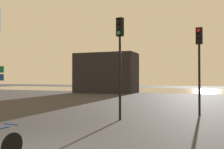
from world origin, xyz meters
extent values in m
cube|color=gray|center=(0.00, 36.49, 0.00)|extent=(80.00, 16.00, 0.01)
cube|color=black|center=(-8.60, 26.49, 2.73)|extent=(8.44, 4.00, 5.47)
cylinder|color=black|center=(0.59, 5.86, 2.04)|extent=(0.12, 0.12, 4.07)
cube|color=black|center=(0.59, 5.86, 4.52)|extent=(0.36, 0.30, 0.90)
cylinder|color=black|center=(0.56, 5.73, 4.81)|extent=(0.19, 0.07, 0.19)
cube|color=black|center=(0.56, 5.71, 4.92)|extent=(0.21, 0.15, 0.02)
cylinder|color=black|center=(0.56, 5.73, 4.52)|extent=(0.19, 0.07, 0.19)
cube|color=black|center=(0.56, 5.71, 4.63)|extent=(0.21, 0.15, 0.02)
cylinder|color=green|center=(0.56, 5.73, 4.23)|extent=(0.19, 0.07, 0.19)
cube|color=black|center=(0.56, 5.71, 4.34)|extent=(0.21, 0.15, 0.02)
cylinder|color=black|center=(4.15, 8.72, 1.94)|extent=(0.12, 0.12, 3.88)
cube|color=black|center=(4.15, 8.72, 4.33)|extent=(0.36, 0.30, 0.90)
cylinder|color=red|center=(4.13, 8.59, 4.62)|extent=(0.19, 0.07, 0.19)
cube|color=black|center=(4.12, 8.57, 4.73)|extent=(0.21, 0.16, 0.02)
cylinder|color=black|center=(4.13, 8.59, 4.33)|extent=(0.19, 0.07, 0.19)
cube|color=black|center=(4.12, 8.57, 4.44)|extent=(0.21, 0.16, 0.02)
cylinder|color=black|center=(4.13, 8.59, 4.04)|extent=(0.19, 0.07, 0.19)
cube|color=black|center=(4.12, 8.57, 4.15)|extent=(0.21, 0.16, 0.02)
cylinder|color=black|center=(-0.07, -0.59, 0.33)|extent=(0.10, 0.66, 0.66)
cylinder|color=navy|center=(-0.07, -0.64, 0.88)|extent=(0.46, 0.07, 0.03)
camera|label=1|loc=(4.54, -5.59, 2.04)|focal=40.00mm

